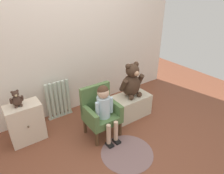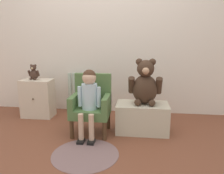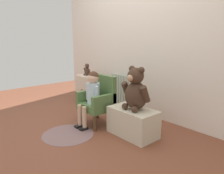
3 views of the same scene
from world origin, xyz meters
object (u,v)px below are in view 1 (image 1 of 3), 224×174
Objects in this scene: child_armchair at (100,111)px; floor_rug at (127,153)px; small_dresser at (26,123)px; low_bench at (130,106)px; child_figure at (105,105)px; large_teddy_bear at (132,82)px; small_teddy_bear at (17,99)px; radiator at (59,100)px.

child_armchair is 1.06× the size of floor_rug.
low_bench is at bearing -13.43° from small_dresser.
large_teddy_bear reaches higher than child_figure.
small_dresser is 0.88× the size of low_bench.
low_bench is 1.57m from small_teddy_bear.
radiator is at bearing 147.47° from large_teddy_bear.
floor_rug is (-0.55, -0.61, -0.56)m from large_teddy_bear.
low_bench is at bearing 48.28° from floor_rug.
child_armchair is at bearing -26.33° from small_dresser.
small_teddy_bear is at bearing 154.01° from child_armchair.
large_teddy_bear reaches higher than radiator.
child_armchair is 0.61m from low_bench.
large_teddy_bear is at bearing -12.84° from small_teddy_bear.
radiator is 0.78× the size of child_figure.
low_bench is (0.58, 0.08, -0.17)m from child_armchair.
radiator is 0.70m from small_teddy_bear.
small_dresser is 0.95m from child_armchair.
small_dresser is 1.01× the size of large_teddy_bear.
child_figure reaches higher than low_bench.
small_teddy_bear is (-0.57, -0.24, 0.32)m from radiator.
small_teddy_bear reaches higher than child_armchair.
child_armchair is 1.30× the size of large_teddy_bear.
low_bench is (0.58, 0.19, -0.32)m from child_figure.
small_dresser is at bearing -17.24° from small_teddy_bear.
child_figure is 1.17× the size of floor_rug.
floor_rug is at bearing -83.51° from child_figure.
large_teddy_bear is 2.47× the size of small_teddy_bear.
small_dresser is (-0.54, -0.25, -0.03)m from radiator.
floor_rug is (0.36, -1.19, -0.28)m from radiator.
child_armchair is 3.21× the size of small_teddy_bear.
child_armchair is (0.31, -0.67, 0.05)m from radiator.
small_teddy_bear reaches higher than radiator.
floor_rug is (0.05, -0.52, -0.34)m from child_armchair.
child_armchair is 1.13× the size of low_bench.
child_figure reaches higher than child_armchair.
radiator is at bearing 25.35° from small_dresser.
child_figure is (0.85, -0.53, 0.23)m from small_dresser.
floor_rug is at bearing -132.22° from large_teddy_bear.
child_figure is at bearing -162.03° from low_bench.
small_teddy_bear is (-0.88, 0.43, 0.27)m from child_armchair.
low_bench is 0.94× the size of floor_rug.
floor_rug is (0.89, -0.94, -0.26)m from small_dresser.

